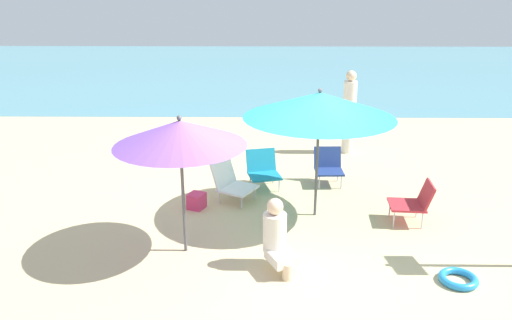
{
  "coord_description": "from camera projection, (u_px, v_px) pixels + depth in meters",
  "views": [
    {
      "loc": [
        -0.47,
        -6.24,
        3.21
      ],
      "look_at": [
        -0.57,
        0.95,
        0.7
      ],
      "focal_mm": 35.19,
      "sensor_mm": 36.0,
      "label": 1
    }
  ],
  "objects": [
    {
      "name": "swim_ring",
      "position": [
        458.0,
        279.0,
        5.72
      ],
      "size": [
        0.44,
        0.44,
        0.09
      ],
      "primitive_type": "torus",
      "color": "#238CD8",
      "rests_on": "ground_plane"
    },
    {
      "name": "beach_chair_a",
      "position": [
        328.0,
        165.0,
        8.52
      ],
      "size": [
        0.48,
        0.53,
        0.6
      ],
      "rotation": [
        0.0,
        0.0,
        -1.54
      ],
      "color": "navy",
      "rests_on": "ground_plane"
    },
    {
      "name": "umbrella_teal",
      "position": [
        319.0,
        105.0,
        6.88
      ],
      "size": [
        2.12,
        2.12,
        1.89
      ],
      "color": "#4C4C51",
      "rests_on": "ground_plane"
    },
    {
      "name": "ground_plane",
      "position": [
        296.0,
        230.0,
        6.94
      ],
      "size": [
        40.0,
        40.0,
        0.0
      ],
      "primitive_type": "plane",
      "color": "#D3BC8C"
    },
    {
      "name": "person_a",
      "position": [
        277.0,
        236.0,
        5.9
      ],
      "size": [
        0.42,
        0.53,
        0.87
      ],
      "rotation": [
        0.0,
        0.0,
        5.15
      ],
      "color": "silver",
      "rests_on": "ground_plane"
    },
    {
      "name": "beach_chair_c",
      "position": [
        263.0,
        169.0,
        8.38
      ],
      "size": [
        0.62,
        0.67,
        0.61
      ],
      "rotation": [
        0.0,
        0.0,
        -1.33
      ],
      "color": "teal",
      "rests_on": "ground_plane"
    },
    {
      "name": "umbrella_purple",
      "position": [
        180.0,
        133.0,
        5.9
      ],
      "size": [
        1.6,
        1.6,
        1.78
      ],
      "color": "#4C4C51",
      "rests_on": "ground_plane"
    },
    {
      "name": "sea_water",
      "position": [
        274.0,
        69.0,
        20.45
      ],
      "size": [
        40.0,
        16.0,
        0.01
      ],
      "primitive_type": "cube",
      "color": "#5693A3",
      "rests_on": "ground_plane"
    },
    {
      "name": "beach_bag",
      "position": [
        197.0,
        201.0,
        7.6
      ],
      "size": [
        0.3,
        0.31,
        0.24
      ],
      "primitive_type": "cube",
      "rotation": [
        0.0,
        0.0,
        5.89
      ],
      "color": "#DB3866",
      "rests_on": "ground_plane"
    },
    {
      "name": "beach_chair_d",
      "position": [
        415.0,
        201.0,
        7.07
      ],
      "size": [
        0.6,
        0.51,
        0.61
      ],
      "rotation": [
        0.0,
        0.0,
        3.06
      ],
      "color": "red",
      "rests_on": "ground_plane"
    },
    {
      "name": "person_b",
      "position": [
        349.0,
        111.0,
        9.93
      ],
      "size": [
        0.26,
        0.26,
        1.66
      ],
      "rotation": [
        0.0,
        0.0,
        4.83
      ],
      "color": "silver",
      "rests_on": "ground_plane"
    },
    {
      "name": "beach_chair_b",
      "position": [
        231.0,
        181.0,
        7.84
      ],
      "size": [
        0.78,
        0.75,
        0.65
      ],
      "rotation": [
        0.0,
        0.0,
        -0.51
      ],
      "color": "white",
      "rests_on": "ground_plane"
    }
  ]
}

